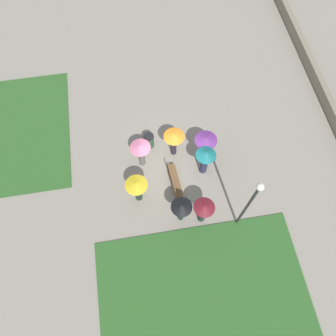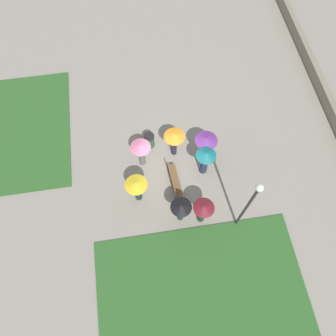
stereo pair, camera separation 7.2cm
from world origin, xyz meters
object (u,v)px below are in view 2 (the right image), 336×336
(crowd_person_yellow, at_px, (137,187))
(crowd_person_pink, at_px, (141,151))
(crowd_person_maroon, at_px, (203,210))
(crowd_person_orange, at_px, (174,139))
(lamp_post, at_px, (250,202))
(trash_bin, at_px, (149,141))
(park_bench, at_px, (174,181))
(crowd_person_purple, at_px, (206,142))
(crowd_person_teal, at_px, (205,159))
(crowd_person_black, at_px, (181,209))

(crowd_person_yellow, distance_m, crowd_person_pink, 1.98)
(crowd_person_maroon, xyz_separation_m, crowd_person_orange, (3.91, 0.71, 0.12))
(lamp_post, xyz_separation_m, trash_bin, (5.08, 3.66, -2.58))
(park_bench, distance_m, crowd_person_orange, 2.11)
(crowd_person_purple, bearing_deg, crowd_person_orange, -53.04)
(lamp_post, relative_size, crowd_person_maroon, 2.51)
(crowd_person_orange, height_order, crowd_person_teal, crowd_person_teal)
(trash_bin, xyz_separation_m, crowd_person_teal, (-1.99, -2.59, 0.89))
(trash_bin, relative_size, crowd_person_teal, 0.47)
(crowd_person_maroon, relative_size, crowd_person_purple, 1.02)
(trash_bin, bearing_deg, crowd_person_yellow, 162.17)
(crowd_person_black, bearing_deg, crowd_person_teal, -83.84)
(park_bench, height_order, trash_bin, trash_bin)
(crowd_person_maroon, relative_size, crowd_person_teal, 0.96)
(crowd_person_pink, height_order, crowd_person_teal, crowd_person_teal)
(lamp_post, height_order, crowd_person_maroon, lamp_post)
(park_bench, relative_size, trash_bin, 2.01)
(park_bench, xyz_separation_m, crowd_person_black, (-1.83, -0.03, 0.88))
(park_bench, bearing_deg, crowd_person_yellow, 98.67)
(trash_bin, height_order, crowd_person_maroon, crowd_person_maroon)
(crowd_person_pink, relative_size, crowd_person_teal, 0.96)
(crowd_person_yellow, bearing_deg, crowd_person_pink, -108.08)
(crowd_person_maroon, xyz_separation_m, crowd_person_black, (0.22, 1.00, 0.03))
(crowd_person_orange, bearing_deg, crowd_person_teal, 133.62)
(lamp_post, distance_m, crowd_person_black, 3.27)
(crowd_person_pink, bearing_deg, park_bench, 72.50)
(crowd_person_purple, bearing_deg, crowd_person_teal, 39.87)
(crowd_person_orange, relative_size, crowd_person_black, 1.05)
(crowd_person_teal, bearing_deg, crowd_person_yellow, -163.84)
(crowd_person_maroon, relative_size, crowd_person_orange, 1.00)
(crowd_person_yellow, relative_size, crowd_person_teal, 0.93)
(lamp_post, xyz_separation_m, crowd_person_maroon, (0.49, 1.70, -1.74))
(crowd_person_orange, bearing_deg, trash_bin, -31.02)
(trash_bin, distance_m, crowd_person_teal, 3.39)
(crowd_person_orange, bearing_deg, park_bench, 78.02)
(crowd_person_black, bearing_deg, crowd_person_maroon, -151.72)
(park_bench, xyz_separation_m, crowd_person_pink, (1.49, 1.45, 0.91))
(park_bench, height_order, crowd_person_black, crowd_person_black)
(crowd_person_pink, height_order, crowd_person_black, crowd_person_pink)
(crowd_person_teal, bearing_deg, park_bench, -161.27)
(crowd_person_teal, bearing_deg, crowd_person_black, -124.00)
(park_bench, distance_m, crowd_person_black, 2.03)
(crowd_person_teal, xyz_separation_m, crowd_person_purple, (0.87, -0.20, 0.10))
(lamp_post, bearing_deg, crowd_person_teal, 18.97)
(crowd_person_teal, bearing_deg, lamp_post, -70.41)
(crowd_person_yellow, bearing_deg, lamp_post, 150.15)
(park_bench, distance_m, crowd_person_yellow, 2.11)
(crowd_person_yellow, xyz_separation_m, crowd_person_black, (-1.39, -1.91, 0.03))
(lamp_post, distance_m, crowd_person_purple, 4.36)
(crowd_person_purple, bearing_deg, crowd_person_maroon, 39.04)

